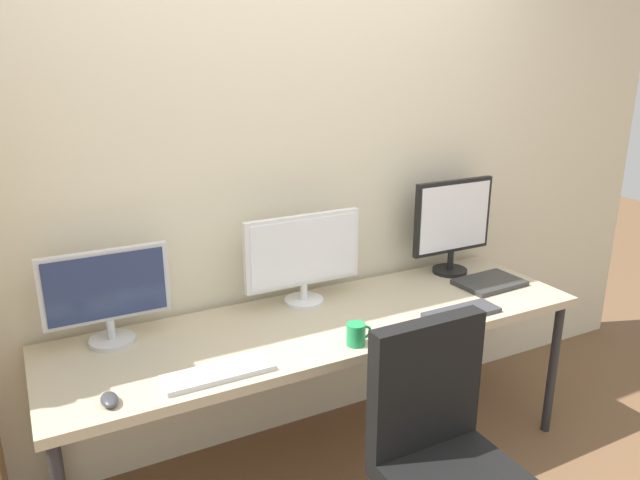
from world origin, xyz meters
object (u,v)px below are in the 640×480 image
at_px(monitor_left, 107,293).
at_px(monitor_right, 453,222).
at_px(monitor_center, 303,255).
at_px(coffee_mug, 357,334).
at_px(desk, 325,330).
at_px(keyboard_right, 462,312).
at_px(computer_mouse, 109,400).
at_px(keyboard_left, 218,373).
at_px(laptop_closed, 489,283).

xyz_separation_m(monitor_left, monitor_right, (1.71, 0.00, 0.06)).
bearing_deg(monitor_center, coffee_mug, -89.14).
bearing_deg(monitor_center, desk, -90.00).
bearing_deg(coffee_mug, monitor_right, 28.94).
bearing_deg(keyboard_right, coffee_mug, -177.36).
bearing_deg(monitor_center, computer_mouse, -154.35).
height_order(monitor_left, monitor_center, monitor_center).
bearing_deg(monitor_right, coffee_mug, -151.06).
xyz_separation_m(monitor_left, keyboard_right, (1.41, -0.44, -0.21)).
height_order(monitor_right, keyboard_left, monitor_right).
relative_size(keyboard_left, keyboard_right, 1.13).
bearing_deg(monitor_right, keyboard_right, -123.55).
distance_m(keyboard_right, laptop_closed, 0.41).
relative_size(monitor_left, keyboard_right, 1.38).
distance_m(monitor_left, computer_mouse, 0.50).
relative_size(monitor_center, computer_mouse, 5.84).
relative_size(desk, monitor_left, 4.83).
relative_size(monitor_right, computer_mouse, 5.13).
distance_m(monitor_right, coffee_mug, 0.99).
xyz_separation_m(desk, monitor_center, (0.00, 0.21, 0.28)).
distance_m(monitor_center, monitor_right, 0.85).
distance_m(monitor_left, monitor_center, 0.85).
xyz_separation_m(monitor_right, computer_mouse, (-1.79, -0.45, -0.26)).
relative_size(computer_mouse, laptop_closed, 0.30).
xyz_separation_m(computer_mouse, coffee_mug, (0.94, -0.02, 0.03)).
relative_size(desk, computer_mouse, 24.44).
bearing_deg(monitor_center, monitor_right, -0.00).
bearing_deg(desk, monitor_center, 90.00).
bearing_deg(computer_mouse, monitor_left, 79.54).
xyz_separation_m(keyboard_right, laptop_closed, (0.36, 0.21, 0.00)).
relative_size(desk, keyboard_right, 6.68).
relative_size(laptop_closed, coffee_mug, 3.02).
distance_m(monitor_left, laptop_closed, 1.80).
height_order(monitor_center, laptop_closed, monitor_center).
xyz_separation_m(monitor_left, coffee_mug, (0.86, -0.47, -0.17)).
xyz_separation_m(laptop_closed, coffee_mug, (-0.91, -0.24, 0.03)).
bearing_deg(computer_mouse, coffee_mug, -1.11).
bearing_deg(monitor_left, desk, -13.97).
bearing_deg(coffee_mug, keyboard_right, 2.64).
xyz_separation_m(monitor_left, laptop_closed, (1.77, -0.23, -0.20)).
height_order(desk, laptop_closed, laptop_closed).
xyz_separation_m(monitor_center, keyboard_left, (-0.56, -0.44, -0.22)).
bearing_deg(coffee_mug, desk, 91.58).
xyz_separation_m(monitor_right, coffee_mug, (-0.85, -0.47, -0.23)).
relative_size(monitor_right, coffee_mug, 4.65).
distance_m(monitor_center, keyboard_left, 0.75).
distance_m(computer_mouse, coffee_mug, 0.94).
height_order(desk, monitor_right, monitor_right).
height_order(keyboard_left, laptop_closed, laptop_closed).
bearing_deg(computer_mouse, keyboard_right, 0.28).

